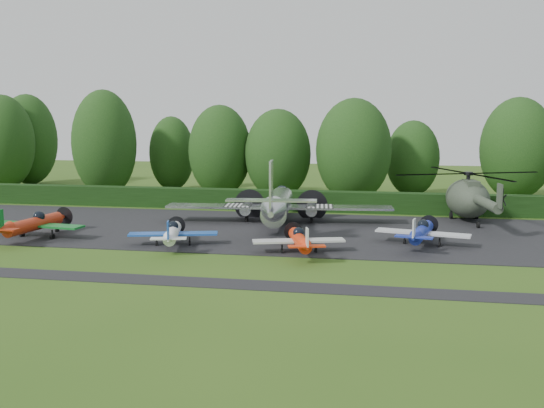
% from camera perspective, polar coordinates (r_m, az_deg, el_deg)
% --- Properties ---
extents(ground, '(160.00, 160.00, 0.00)m').
position_cam_1_polar(ground, '(40.03, -1.95, -5.23)').
color(ground, '#305317').
rests_on(ground, ground).
extents(apron, '(70.00, 18.00, 0.01)m').
position_cam_1_polar(apron, '(49.63, 0.47, -2.56)').
color(apron, black).
rests_on(apron, ground).
extents(taxiway_verge, '(70.00, 2.00, 0.00)m').
position_cam_1_polar(taxiway_verge, '(34.38, -4.07, -7.53)').
color(taxiway_verge, black).
rests_on(taxiway_verge, ground).
extents(hedgerow, '(90.00, 1.60, 2.00)m').
position_cam_1_polar(hedgerow, '(60.34, 2.23, -0.61)').
color(hedgerow, black).
rests_on(hedgerow, ground).
extents(transport_plane, '(19.77, 15.16, 6.34)m').
position_cam_1_polar(transport_plane, '(51.86, 0.52, -0.10)').
color(transport_plane, silver).
rests_on(transport_plane, ground).
extents(light_plane_red, '(7.43, 7.81, 2.85)m').
position_cam_1_polar(light_plane_red, '(49.67, -21.49, -1.74)').
color(light_plane_red, '#AD290F').
rests_on(light_plane_red, ground).
extents(light_plane_white, '(6.40, 6.73, 2.46)m').
position_cam_1_polar(light_plane_white, '(44.14, -9.33, -2.69)').
color(light_plane_white, white).
rests_on(light_plane_white, ground).
extents(light_plane_orange, '(6.32, 6.65, 2.43)m').
position_cam_1_polar(light_plane_orange, '(41.27, 2.63, -3.38)').
color(light_plane_orange, red).
rests_on(light_plane_orange, ground).
extents(light_plane_blue, '(6.74, 7.08, 2.59)m').
position_cam_1_polar(light_plane_blue, '(44.95, 13.89, -2.56)').
color(light_plane_blue, '#1A2B9E').
rests_on(light_plane_blue, ground).
extents(helicopter, '(13.69, 16.03, 4.41)m').
position_cam_1_polar(helicopter, '(56.59, 17.93, 0.81)').
color(helicopter, '#333D2F').
rests_on(helicopter, ground).
extents(tree_0, '(8.04, 8.04, 11.42)m').
position_cam_1_polar(tree_0, '(72.86, 22.06, 4.84)').
color(tree_0, black).
rests_on(tree_0, ground).
extents(tree_2, '(7.37, 7.37, 12.34)m').
position_cam_1_polar(tree_2, '(72.89, -15.50, 5.51)').
color(tree_2, black).
rests_on(tree_2, ground).
extents(tree_3, '(6.19, 6.19, 8.83)m').
position_cam_1_polar(tree_3, '(72.58, 13.09, 4.19)').
color(tree_3, black).
rests_on(tree_3, ground).
extents(tree_5, '(7.66, 7.66, 12.02)m').
position_cam_1_polar(tree_5, '(84.57, -23.98, 5.34)').
color(tree_5, black).
rests_on(tree_5, ground).
extents(tree_6, '(5.61, 5.61, 9.29)m').
position_cam_1_polar(tree_6, '(77.26, -9.42, 4.71)').
color(tree_6, black).
rests_on(tree_6, ground).
extents(tree_7, '(7.24, 7.24, 10.61)m').
position_cam_1_polar(tree_7, '(70.50, -4.92, 4.99)').
color(tree_7, black).
rests_on(tree_7, ground).
extents(tree_8, '(7.45, 7.45, 10.13)m').
position_cam_1_polar(tree_8, '(68.42, 0.57, 4.72)').
color(tree_8, black).
rests_on(tree_8, ground).
extents(tree_9, '(8.17, 8.17, 11.26)m').
position_cam_1_polar(tree_9, '(66.20, 7.67, 5.01)').
color(tree_9, black).
rests_on(tree_9, ground).
extents(tree_10, '(7.57, 7.57, 12.24)m').
position_cam_1_polar(tree_10, '(88.77, -21.96, 5.63)').
color(tree_10, black).
rests_on(tree_10, ground).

